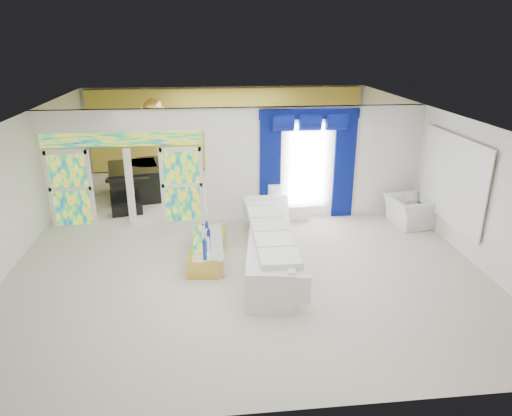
{
  "coord_description": "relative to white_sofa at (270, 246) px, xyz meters",
  "views": [
    {
      "loc": [
        -0.73,
        -10.74,
        4.72
      ],
      "look_at": [
        0.3,
        -1.2,
        1.1
      ],
      "focal_mm": 32.36,
      "sensor_mm": 36.0,
      "label": 1
    }
  ],
  "objects": [
    {
      "name": "floor",
      "position": [
        -0.56,
        1.69,
        -0.4
      ],
      "size": [
        12.0,
        12.0,
        0.0
      ],
      "primitive_type": "plane",
      "color": "#B7AF9E",
      "rests_on": "ground"
    },
    {
      "name": "dividing_wall",
      "position": [
        1.59,
        2.69,
        1.1
      ],
      "size": [
        5.7,
        0.18,
        3.0
      ],
      "primitive_type": "cube",
      "color": "white",
      "rests_on": "ground"
    },
    {
      "name": "dividing_header",
      "position": [
        -3.41,
        2.69,
        2.33
      ],
      "size": [
        4.3,
        0.18,
        0.55
      ],
      "primitive_type": "cube",
      "color": "white",
      "rests_on": "dividing_wall"
    },
    {
      "name": "stained_panel_left",
      "position": [
        -4.83,
        2.69,
        0.6
      ],
      "size": [
        0.95,
        0.04,
        2.0
      ],
      "primitive_type": "cube",
      "color": "#994C3F",
      "rests_on": "ground"
    },
    {
      "name": "stained_panel_right",
      "position": [
        -1.98,
        2.69,
        0.6
      ],
      "size": [
        0.95,
        0.04,
        2.0
      ],
      "primitive_type": "cube",
      "color": "#994C3F",
      "rests_on": "ground"
    },
    {
      "name": "stained_transom",
      "position": [
        -3.41,
        2.69,
        1.85
      ],
      "size": [
        4.0,
        0.05,
        0.35
      ],
      "primitive_type": "cube",
      "color": "#994C3F",
      "rests_on": "dividing_header"
    },
    {
      "name": "window_pane",
      "position": [
        1.34,
        2.59,
        1.05
      ],
      "size": [
        1.0,
        0.02,
        2.3
      ],
      "primitive_type": "cube",
      "color": "white",
      "rests_on": "dividing_wall"
    },
    {
      "name": "blue_drape_left",
      "position": [
        0.34,
        2.56,
        1.0
      ],
      "size": [
        0.55,
        0.1,
        2.8
      ],
      "primitive_type": "cube",
      "color": "#030947",
      "rests_on": "ground"
    },
    {
      "name": "blue_drape_right",
      "position": [
        2.34,
        2.56,
        1.0
      ],
      "size": [
        0.55,
        0.1,
        2.8
      ],
      "primitive_type": "cube",
      "color": "#030947",
      "rests_on": "ground"
    },
    {
      "name": "blue_pelmet",
      "position": [
        1.34,
        2.56,
        2.42
      ],
      "size": [
        2.6,
        0.12,
        0.25
      ],
      "primitive_type": "cube",
      "color": "#030947",
      "rests_on": "dividing_wall"
    },
    {
      "name": "wall_mirror",
      "position": [
        4.38,
        0.69,
        1.15
      ],
      "size": [
        0.04,
        2.7,
        1.9
      ],
      "primitive_type": "cube",
      "color": "white",
      "rests_on": "ground"
    },
    {
      "name": "gold_curtains",
      "position": [
        -0.56,
        7.59,
        1.1
      ],
      "size": [
        9.7,
        0.12,
        2.9
      ],
      "primitive_type": "cube",
      "color": "#B08E2A",
      "rests_on": "ground"
    },
    {
      "name": "white_sofa",
      "position": [
        0.0,
        0.0,
        0.0
      ],
      "size": [
        1.44,
        4.24,
        0.79
      ],
      "primitive_type": "cube",
      "rotation": [
        0.0,
        0.0,
        -0.14
      ],
      "color": "silver",
      "rests_on": "ground"
    },
    {
      "name": "coffee_table",
      "position": [
        -1.35,
        0.3,
        -0.18
      ],
      "size": [
        0.9,
        2.0,
        0.43
      ],
      "primitive_type": "cube",
      "rotation": [
        0.0,
        0.0,
        -0.14
      ],
      "color": "gold",
      "rests_on": "ground"
    },
    {
      "name": "console_table",
      "position": [
        0.76,
        2.46,
        -0.19
      ],
      "size": [
        1.21,
        0.39,
        0.4
      ],
      "primitive_type": "cube",
      "rotation": [
        0.0,
        0.0,
        0.01
      ],
      "color": "white",
      "rests_on": "ground"
    },
    {
      "name": "table_lamp",
      "position": [
        0.46,
        2.46,
        0.3
      ],
      "size": [
        0.36,
        0.36,
        0.58
      ],
      "primitive_type": "cylinder",
      "color": "white",
      "rests_on": "console_table"
    },
    {
      "name": "armchair",
      "position": [
        3.93,
        1.74,
        -0.03
      ],
      "size": [
        1.12,
        1.25,
        0.74
      ],
      "primitive_type": "imported",
      "rotation": [
        0.0,
        0.0,
        1.69
      ],
      "color": "silver",
      "rests_on": "ground"
    },
    {
      "name": "grand_piano",
      "position": [
        -3.57,
        4.87,
        0.08
      ],
      "size": [
        1.78,
        2.13,
        0.95
      ],
      "primitive_type": "cube",
      "rotation": [
        0.0,
        0.0,
        0.2
      ],
      "color": "black",
      "rests_on": "ground"
    },
    {
      "name": "piano_bench",
      "position": [
        -3.57,
        3.27,
        -0.26
      ],
      "size": [
        0.87,
        0.48,
        0.28
      ],
      "primitive_type": "cube",
      "rotation": [
        0.0,
        0.0,
        0.2
      ],
      "color": "black",
      "rests_on": "ground"
    },
    {
      "name": "tv_console",
      "position": [
        -5.17,
        5.07,
        -0.03
      ],
      "size": [
        0.59,
        0.56,
        0.73
      ],
      "primitive_type": "cube",
      "rotation": [
        0.0,
        0.0,
        0.23
      ],
      "color": "#A48052",
      "rests_on": "ground"
    },
    {
      "name": "chandelier",
      "position": [
        -2.86,
        5.09,
        2.25
      ],
      "size": [
        0.6,
        0.6,
        0.6
      ],
      "primitive_type": "sphere",
      "color": "gold",
      "rests_on": "ceiling"
    },
    {
      "name": "decanters",
      "position": [
        -1.37,
        0.29,
        0.13
      ],
      "size": [
        0.18,
        1.17,
        0.24
      ],
      "color": "#153497",
      "rests_on": "coffee_table"
    }
  ]
}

